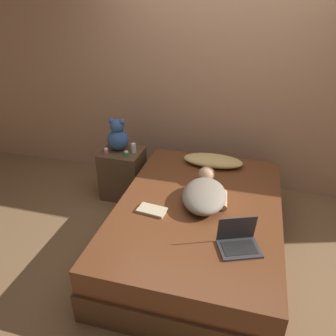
{
  "coord_description": "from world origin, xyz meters",
  "views": [
    {
      "loc": [
        0.35,
        -2.34,
        2.13
      ],
      "look_at": [
        -0.35,
        0.25,
        0.66
      ],
      "focal_mm": 35.0,
      "sensor_mm": 36.0,
      "label": 1
    }
  ],
  "objects_px": {
    "pillow": "(213,161)",
    "book": "(152,210)",
    "person_lying": "(205,193)",
    "laptop": "(238,241)",
    "bottle_pink": "(106,151)",
    "bottle_green": "(126,154)",
    "teddy_bear": "(118,136)",
    "bottle_clear": "(134,148)"
  },
  "relations": [
    {
      "from": "book",
      "to": "person_lying",
      "type": "bearing_deg",
      "value": 34.8
    },
    {
      "from": "book",
      "to": "pillow",
      "type": "bearing_deg",
      "value": 68.76
    },
    {
      "from": "pillow",
      "to": "teddy_bear",
      "type": "relative_size",
      "value": 1.75
    },
    {
      "from": "bottle_pink",
      "to": "bottle_green",
      "type": "distance_m",
      "value": 0.23
    },
    {
      "from": "laptop",
      "to": "teddy_bear",
      "type": "height_order",
      "value": "teddy_bear"
    },
    {
      "from": "bottle_clear",
      "to": "book",
      "type": "xyz_separation_m",
      "value": [
        0.49,
        -0.89,
        -0.12
      ]
    },
    {
      "from": "laptop",
      "to": "bottle_pink",
      "type": "xyz_separation_m",
      "value": [
        -1.5,
        1.02,
        0.06
      ]
    },
    {
      "from": "laptop",
      "to": "bottle_green",
      "type": "relative_size",
      "value": 6.25
    },
    {
      "from": "bottle_green",
      "to": "bottle_clear",
      "type": "relative_size",
      "value": 0.54
    },
    {
      "from": "laptop",
      "to": "teddy_bear",
      "type": "distance_m",
      "value": 1.84
    },
    {
      "from": "book",
      "to": "bottle_green",
      "type": "bearing_deg",
      "value": 124.2
    },
    {
      "from": "book",
      "to": "laptop",
      "type": "bearing_deg",
      "value": -18.6
    },
    {
      "from": "bottle_pink",
      "to": "bottle_green",
      "type": "relative_size",
      "value": 1.15
    },
    {
      "from": "laptop",
      "to": "bottle_pink",
      "type": "distance_m",
      "value": 1.81
    },
    {
      "from": "pillow",
      "to": "bottle_green",
      "type": "bearing_deg",
      "value": -168.45
    },
    {
      "from": "person_lying",
      "to": "book",
      "type": "height_order",
      "value": "person_lying"
    },
    {
      "from": "bottle_pink",
      "to": "book",
      "type": "xyz_separation_m",
      "value": [
        0.76,
        -0.78,
        -0.1
      ]
    },
    {
      "from": "laptop",
      "to": "book",
      "type": "height_order",
      "value": "laptop"
    },
    {
      "from": "bottle_clear",
      "to": "book",
      "type": "height_order",
      "value": "bottle_clear"
    },
    {
      "from": "bottle_pink",
      "to": "laptop",
      "type": "bearing_deg",
      "value": -34.34
    },
    {
      "from": "bottle_pink",
      "to": "bottle_clear",
      "type": "distance_m",
      "value": 0.3
    },
    {
      "from": "person_lying",
      "to": "bottle_pink",
      "type": "height_order",
      "value": "person_lying"
    },
    {
      "from": "teddy_bear",
      "to": "bottle_pink",
      "type": "relative_size",
      "value": 5.59
    },
    {
      "from": "person_lying",
      "to": "bottle_pink",
      "type": "bearing_deg",
      "value": 151.3
    },
    {
      "from": "bottle_green",
      "to": "bottle_pink",
      "type": "bearing_deg",
      "value": -178.83
    },
    {
      "from": "person_lying",
      "to": "laptop",
      "type": "distance_m",
      "value": 0.62
    },
    {
      "from": "bottle_green",
      "to": "bottle_clear",
      "type": "bearing_deg",
      "value": 69.08
    },
    {
      "from": "person_lying",
      "to": "bottle_pink",
      "type": "relative_size",
      "value": 11.34
    },
    {
      "from": "teddy_bear",
      "to": "book",
      "type": "bearing_deg",
      "value": -53.6
    },
    {
      "from": "person_lying",
      "to": "book",
      "type": "xyz_separation_m",
      "value": [
        -0.4,
        -0.28,
        -0.07
      ]
    },
    {
      "from": "bottle_clear",
      "to": "bottle_green",
      "type": "bearing_deg",
      "value": -110.92
    },
    {
      "from": "bottle_green",
      "to": "bottle_clear",
      "type": "distance_m",
      "value": 0.12
    },
    {
      "from": "bottle_pink",
      "to": "book",
      "type": "distance_m",
      "value": 1.09
    },
    {
      "from": "person_lying",
      "to": "book",
      "type": "distance_m",
      "value": 0.49
    },
    {
      "from": "pillow",
      "to": "bottle_pink",
      "type": "height_order",
      "value": "bottle_pink"
    },
    {
      "from": "pillow",
      "to": "book",
      "type": "relative_size",
      "value": 2.49
    },
    {
      "from": "pillow",
      "to": "bottle_green",
      "type": "distance_m",
      "value": 0.93
    },
    {
      "from": "bottle_clear",
      "to": "book",
      "type": "bearing_deg",
      "value": -61.3
    },
    {
      "from": "teddy_bear",
      "to": "bottle_clear",
      "type": "height_order",
      "value": "teddy_bear"
    },
    {
      "from": "bottle_green",
      "to": "book",
      "type": "bearing_deg",
      "value": -55.8
    },
    {
      "from": "laptop",
      "to": "bottle_green",
      "type": "xyz_separation_m",
      "value": [
        -1.26,
        1.03,
        0.05
      ]
    },
    {
      "from": "bottle_green",
      "to": "pillow",
      "type": "bearing_deg",
      "value": 11.55
    }
  ]
}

